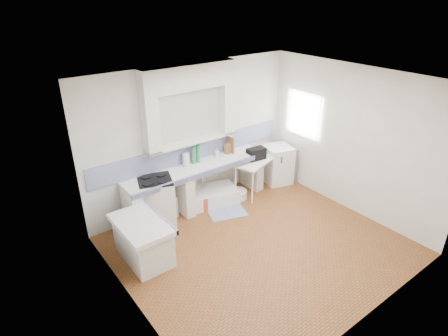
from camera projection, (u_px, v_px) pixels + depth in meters
floor at (259, 246)px, 6.42m from camera, size 4.50×4.50×0.00m
ceiling at (268, 83)px, 5.20m from camera, size 4.50×4.50×0.00m
wall_back at (193, 136)px, 7.24m from camera, size 4.50×0.00×4.50m
wall_front at (379, 234)px, 4.38m from camera, size 4.50×0.00×4.50m
wall_left at (127, 223)px, 4.58m from camera, size 0.00×4.50×4.50m
wall_right at (351, 141)px, 7.04m from camera, size 0.00×4.50×4.50m
alcove_mass at (189, 77)px, 6.59m from camera, size 1.90×0.25×0.45m
window_frame at (310, 113)px, 7.91m from camera, size 0.35×0.86×1.06m
lace_valance at (307, 97)px, 7.66m from camera, size 0.01×0.84×0.24m
counter_slab at (198, 168)px, 7.21m from camera, size 3.00×0.60×0.08m
counter_lip at (206, 173)px, 7.01m from camera, size 3.00×0.04×0.10m
counter_pier_left at (133, 212)px, 6.64m from camera, size 0.20×0.55×0.82m
counter_pier_mid at (183, 194)px, 7.21m from camera, size 0.20×0.55×0.82m
counter_pier_right at (252, 170)px, 8.17m from camera, size 0.20×0.55×0.82m
peninsula_top at (141, 224)px, 5.85m from camera, size 0.70×1.10×0.08m
peninsula_base at (144, 242)px, 6.00m from camera, size 0.60×1.00×0.62m
peninsula_lip at (160, 217)px, 6.03m from camera, size 0.04×1.10×0.10m
backsplash at (194, 151)px, 7.36m from camera, size 4.27×0.03×0.40m
stove at (157, 202)px, 6.89m from camera, size 0.78×0.77×0.87m
sink at (209, 197)px, 7.65m from camera, size 1.25×0.88×0.27m
side_table at (254, 177)px, 7.93m from camera, size 1.02×0.76×0.04m
fridge at (278, 164)px, 8.37m from camera, size 0.68×0.68×0.85m
bucket_red at (203, 202)px, 7.45m from camera, size 0.38×0.38×0.30m
bucket_orange at (216, 199)px, 7.57m from camera, size 0.40×0.40×0.29m
bucket_blue at (223, 191)px, 7.83m from camera, size 0.41×0.41×0.30m
basin_white at (237, 194)px, 7.87m from camera, size 0.47×0.47×0.16m
water_bottle_a at (197, 197)px, 7.65m from camera, size 0.10×0.10×0.28m
water_bottle_b at (204, 192)px, 7.75m from camera, size 0.11×0.11×0.34m
black_bag at (256, 154)px, 7.77m from camera, size 0.41×0.26×0.24m
green_bottle_a at (193, 155)px, 7.22m from camera, size 0.08×0.08×0.35m
green_bottle_b at (198, 154)px, 7.28m from camera, size 0.08×0.08×0.36m
knife_block at (228, 149)px, 7.69m from camera, size 0.13×0.11×0.22m
cutting_board at (230, 145)px, 7.72m from camera, size 0.03×0.25×0.34m
paper_towel at (186, 160)px, 7.15m from camera, size 0.13×0.13×0.26m
soap_bottle at (217, 153)px, 7.57m from camera, size 0.09×0.09×0.17m
rug at (228, 213)px, 7.34m from camera, size 0.81×0.61×0.01m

